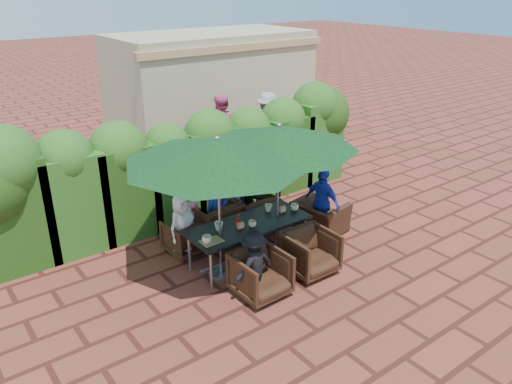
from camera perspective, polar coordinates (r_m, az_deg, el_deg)
ground at (r=9.22m, az=0.05°, el=-7.32°), size 80.00×80.00×0.00m
dining_table at (r=8.76m, az=-0.85°, el=-4.04°), size 2.22×0.90×0.75m
umbrella_left at (r=7.80m, az=-4.43°, el=4.68°), size 3.01×3.01×2.46m
umbrella_right at (r=8.50m, az=2.63°, el=6.29°), size 2.74×2.74×2.46m
chair_far_left at (r=9.29m, az=-8.09°, el=-4.85°), size 0.74×0.70×0.70m
chair_far_mid at (r=9.62m, az=-4.82°, el=-3.10°), size 0.89×0.84×0.86m
chair_far_right at (r=9.98m, az=-0.32°, el=-2.13°), size 0.82×0.77×0.82m
chair_near_left at (r=7.98m, az=0.55°, el=-9.19°), size 0.81×0.76×0.81m
chair_near_right at (r=8.61m, az=6.24°, el=-6.69°), size 0.81×0.76×0.82m
chair_end_right at (r=9.99m, az=7.36°, el=-2.26°), size 0.77×1.05×0.84m
adult_far_left at (r=9.06m, az=-8.39°, el=-3.81°), size 0.67×0.49×1.22m
adult_far_mid at (r=9.53m, az=-4.39°, el=-1.84°), size 0.52×0.45×1.32m
adult_far_right at (r=9.91m, az=-0.65°, el=-1.22°), size 0.65×0.51×1.17m
adult_near_left at (r=7.86m, az=-0.26°, el=-8.33°), size 0.77×0.42×1.15m
adult_end_right at (r=9.74m, az=7.61°, el=-1.19°), size 0.50×0.86×1.39m
child_left at (r=9.53m, az=-6.87°, el=-3.52°), size 0.36×0.32×0.85m
child_right at (r=9.85m, az=-2.07°, el=-2.37°), size 0.38×0.35×0.87m
pedestrian_a at (r=12.80m, az=-5.55°, el=5.29°), size 1.46×0.60×1.54m
pedestrian_b at (r=13.43m, az=-4.08°, el=7.05°), size 1.03×0.78×1.92m
pedestrian_c at (r=13.96m, az=1.34°, el=7.60°), size 1.24×1.21×1.85m
cup_a at (r=8.12m, az=-5.65°, el=-5.41°), size 0.16×0.16×0.13m
cup_b at (r=8.50m, az=-4.29°, el=-3.91°), size 0.15×0.15×0.14m
cup_c at (r=8.59m, az=-0.42°, el=-3.65°), size 0.14×0.14×0.11m
cup_d at (r=9.15m, az=1.42°, el=-1.82°), size 0.14×0.14×0.13m
cup_e at (r=9.21m, az=4.42°, el=-1.75°), size 0.15×0.15×0.12m
ketchup_bottle at (r=8.57m, az=-2.11°, el=-3.49°), size 0.04×0.04×0.17m
sauce_bottle at (r=8.68m, az=-1.97°, el=-3.13°), size 0.04×0.04×0.17m
serving_tray at (r=8.17m, az=-5.09°, el=-5.63°), size 0.35×0.25×0.02m
number_block_left at (r=8.55m, az=-1.78°, el=-3.82°), size 0.12×0.06×0.10m
number_block_right at (r=9.14m, az=3.05°, el=-1.98°), size 0.12×0.06×0.10m
hedge_wall at (r=10.34m, az=-8.86°, el=3.94°), size 9.10×1.60×2.55m
building at (r=16.00m, az=-5.07°, el=12.05°), size 6.20×3.08×3.20m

